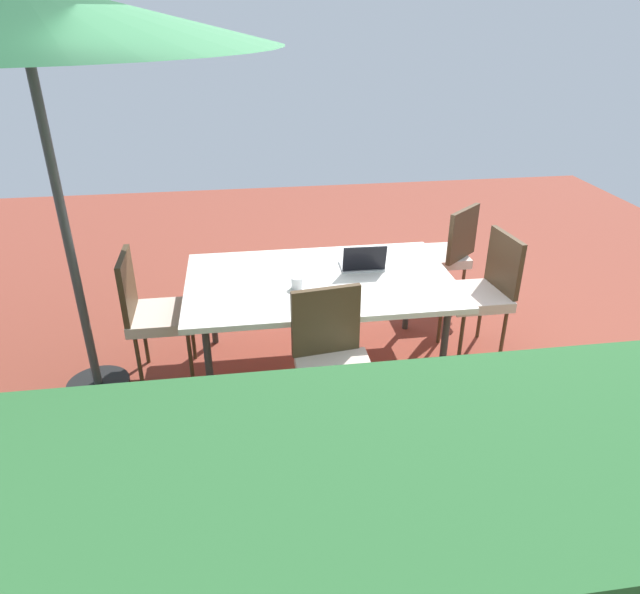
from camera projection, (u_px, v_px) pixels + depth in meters
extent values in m
cube|color=brown|center=(320.00, 365.00, 4.45)|extent=(10.00, 10.00, 0.02)
cube|color=white|center=(320.00, 281.00, 4.12)|extent=(1.93, 1.20, 0.04)
cylinder|color=#333333|center=(408.00, 292.00, 4.79)|extent=(0.05, 0.05, 0.70)
cylinder|color=#333333|center=(212.00, 305.00, 4.58)|extent=(0.05, 0.05, 0.70)
cylinder|color=#333333|center=(444.00, 349.00, 4.00)|extent=(0.05, 0.05, 0.70)
cylinder|color=#333333|center=(209.00, 368.00, 3.79)|extent=(0.05, 0.05, 0.70)
cylinder|color=#4C4C4C|center=(64.00, 220.00, 3.58)|extent=(0.06, 0.06, 2.58)
cone|color=#1E512D|center=(19.00, 12.00, 3.05)|extent=(2.85, 2.85, 0.34)
cylinder|color=black|center=(99.00, 385.00, 4.14)|extent=(0.44, 0.44, 0.06)
cube|color=beige|center=(335.00, 375.00, 3.46)|extent=(0.46, 0.46, 0.08)
cube|color=#4C3823|center=(326.00, 321.00, 3.52)|extent=(0.44, 0.10, 0.45)
cylinder|color=#4C3823|center=(315.00, 434.00, 3.38)|extent=(0.03, 0.03, 0.45)
cylinder|color=#4C3823|center=(372.00, 423.00, 3.47)|extent=(0.03, 0.03, 0.45)
cylinder|color=#4C3823|center=(300.00, 398.00, 3.69)|extent=(0.03, 0.03, 0.45)
cylinder|color=#4C3823|center=(353.00, 389.00, 3.78)|extent=(0.03, 0.03, 0.45)
cube|color=beige|center=(439.00, 256.00, 5.13)|extent=(0.46, 0.46, 0.08)
cube|color=#4C3823|center=(463.00, 234.00, 4.88)|extent=(0.36, 0.31, 0.45)
cylinder|color=#4C3823|center=(429.00, 272.00, 5.47)|extent=(0.03, 0.03, 0.45)
cylinder|color=#4C3823|center=(409.00, 284.00, 5.23)|extent=(0.03, 0.03, 0.45)
cylinder|color=#4C3823|center=(463.00, 282.00, 5.26)|extent=(0.03, 0.03, 0.45)
cylinder|color=#4C3823|center=(443.00, 295.00, 5.02)|extent=(0.03, 0.03, 0.45)
cube|color=beige|center=(475.00, 297.00, 4.41)|extent=(0.46, 0.46, 0.08)
cube|color=#4C3823|center=(504.00, 263.00, 4.33)|extent=(0.09, 0.44, 0.45)
cylinder|color=#4C3823|center=(440.00, 318.00, 4.64)|extent=(0.03, 0.03, 0.45)
cylinder|color=#4C3823|center=(461.00, 341.00, 4.33)|extent=(0.03, 0.03, 0.45)
cylinder|color=#4C3823|center=(480.00, 313.00, 4.72)|extent=(0.03, 0.03, 0.45)
cylinder|color=#4C3823|center=(503.00, 335.00, 4.41)|extent=(0.03, 0.03, 0.45)
cube|color=beige|center=(163.00, 317.00, 4.12)|extent=(0.46, 0.46, 0.08)
cube|color=#4C3823|center=(127.00, 286.00, 3.97)|extent=(0.05, 0.44, 0.45)
cylinder|color=#4C3823|center=(191.00, 359.00, 4.11)|extent=(0.03, 0.03, 0.45)
cylinder|color=#4C3823|center=(193.00, 334.00, 4.42)|extent=(0.03, 0.03, 0.45)
cylinder|color=#4C3823|center=(139.00, 363.00, 4.06)|extent=(0.03, 0.03, 0.45)
cylinder|color=#4C3823|center=(145.00, 337.00, 4.37)|extent=(0.03, 0.03, 0.45)
cube|color=#B7B7BC|center=(361.00, 266.00, 4.30)|extent=(0.33, 0.23, 0.02)
cube|color=black|center=(365.00, 259.00, 4.15)|extent=(0.32, 0.06, 0.20)
cylinder|color=white|center=(297.00, 283.00, 3.96)|extent=(0.08, 0.08, 0.08)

